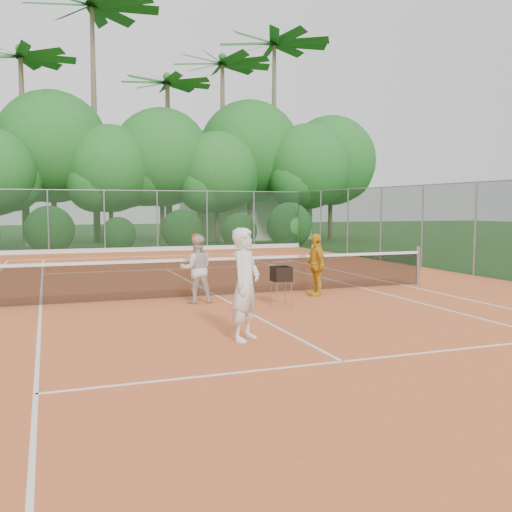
{
  "coord_description": "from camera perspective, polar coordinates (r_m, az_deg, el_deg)",
  "views": [
    {
      "loc": [
        -3.93,
        -13.49,
        2.25
      ],
      "look_at": [
        0.59,
        -1.2,
        1.1
      ],
      "focal_mm": 40.0,
      "sensor_mm": 36.0,
      "label": 1
    }
  ],
  "objects": [
    {
      "name": "clay_court",
      "position": [
        14.23,
        -3.92,
        -4.05
      ],
      "size": [
        18.0,
        36.0,
        0.02
      ],
      "primitive_type": "cube",
      "color": "#D06230",
      "rests_on": "ground"
    },
    {
      "name": "ball_hopper",
      "position": [
        12.69,
        2.53,
        -1.88
      ],
      "size": [
        0.39,
        0.39,
        0.89
      ],
      "rotation": [
        0.0,
        0.0,
        0.38
      ],
      "color": "gray",
      "rests_on": "clay_court"
    },
    {
      "name": "player_white",
      "position": [
        9.43,
        -1.07,
        -2.86
      ],
      "size": [
        0.8,
        0.8,
        1.87
      ],
      "primitive_type": "imported",
      "rotation": [
        0.0,
        0.0,
        0.78
      ],
      "color": "white",
      "rests_on": "clay_court"
    },
    {
      "name": "stray_ball_c",
      "position": [
        22.44,
        -6.99,
        -0.64
      ],
      "size": [
        0.07,
        0.07,
        0.07
      ],
      "primitive_type": "sphere",
      "color": "#B6D932",
      "rests_on": "clay_court"
    },
    {
      "name": "tennis_net",
      "position": [
        14.16,
        -3.93,
        -1.97
      ],
      "size": [
        11.97,
        0.1,
        1.1
      ],
      "color": "gray",
      "rests_on": "clay_court"
    },
    {
      "name": "court_markings",
      "position": [
        14.23,
        -3.92,
        -4.0
      ],
      "size": [
        11.03,
        23.83,
        0.01
      ],
      "color": "white",
      "rests_on": "clay_court"
    },
    {
      "name": "stray_ball_b",
      "position": [
        25.78,
        -16.57,
        -0.09
      ],
      "size": [
        0.07,
        0.07,
        0.07
      ],
      "primitive_type": "sphere",
      "color": "#C9EB36",
      "rests_on": "clay_court"
    },
    {
      "name": "ground",
      "position": [
        14.23,
        -3.92,
        -4.09
      ],
      "size": [
        120.0,
        120.0,
        0.0
      ],
      "primitive_type": "plane",
      "color": "#1C4117",
      "rests_on": "ground"
    },
    {
      "name": "stray_ball_a",
      "position": [
        23.33,
        -6.13,
        -0.42
      ],
      "size": [
        0.07,
        0.07,
        0.07
      ],
      "primitive_type": "sphere",
      "color": "gold",
      "rests_on": "clay_court"
    },
    {
      "name": "club_building",
      "position": [
        39.67,
        -1.17,
        3.92
      ],
      "size": [
        8.0,
        5.0,
        3.0
      ],
      "primitive_type": "cube",
      "color": "beige",
      "rests_on": "ground"
    },
    {
      "name": "player_center_grp",
      "position": [
        13.18,
        -5.97,
        -1.27
      ],
      "size": [
        0.82,
        0.67,
        1.6
      ],
      "color": "beige",
      "rests_on": "clay_court"
    },
    {
      "name": "fence_back",
      "position": [
        28.77,
        -12.36,
        3.44
      ],
      "size": [
        18.07,
        0.07,
        3.0
      ],
      "color": "#19381E",
      "rests_on": "clay_court"
    },
    {
      "name": "tropical_treeline",
      "position": [
        34.26,
        -11.28,
        9.71
      ],
      "size": [
        32.1,
        8.49,
        15.03
      ],
      "color": "brown",
      "rests_on": "ground"
    },
    {
      "name": "player_yellow",
      "position": [
        14.26,
        6.0,
        -0.86
      ],
      "size": [
        0.44,
        0.93,
        1.55
      ],
      "primitive_type": "imported",
      "rotation": [
        0.0,
        0.0,
        -1.64
      ],
      "color": "gold",
      "rests_on": "clay_court"
    }
  ]
}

